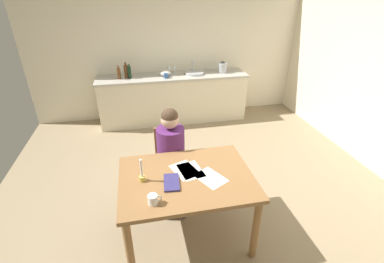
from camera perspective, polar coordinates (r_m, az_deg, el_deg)
ground_plane at (r=3.66m, az=1.51°, el=-12.43°), size 5.20×5.20×0.04m
wall_back at (r=5.46m, az=-4.76°, el=16.71°), size 5.20×0.12×2.60m
kitchen_counter at (r=5.35m, az=-3.90°, el=7.03°), size 2.79×0.64×0.90m
dining_table at (r=2.71m, az=-1.15°, el=-11.13°), size 1.27×0.94×0.74m
chair_at_table at (r=3.37m, az=-4.44°, el=-5.82°), size 0.41×0.41×0.87m
person_seated at (r=3.14m, az=-4.29°, el=-4.38°), size 0.33×0.60×1.19m
coffee_mug at (r=2.36m, az=-8.10°, el=-13.88°), size 0.12×0.08×0.09m
candlestick at (r=2.60m, az=-10.39°, el=-8.96°), size 0.06×0.06×0.24m
book_magazine at (r=2.57m, az=-4.30°, el=-10.55°), size 0.16×0.26×0.02m
paper_letter at (r=2.73m, az=-0.27°, el=-8.13°), size 0.26×0.33×0.00m
paper_bill at (r=2.73m, az=-1.51°, el=-8.05°), size 0.30×0.35×0.00m
paper_envelope at (r=2.64m, az=3.87°, el=-9.62°), size 0.33×0.36×0.00m
sink_unit at (r=5.27m, az=0.48°, el=12.18°), size 0.36×0.36×0.24m
bottle_oil at (r=5.10m, az=-15.03°, el=11.65°), size 0.06×0.06×0.24m
bottle_vinegar at (r=5.15m, az=-13.57°, el=12.14°), size 0.08×0.08×0.28m
bottle_wine_red at (r=5.11m, az=-12.91°, el=11.98°), size 0.06×0.06×0.25m
mixing_bowl at (r=5.18m, az=-5.62°, el=12.05°), size 0.21×0.21×0.10m
stovetop_kettle at (r=5.39m, az=6.39°, el=13.19°), size 0.18×0.18×0.22m
wine_glass_near_sink at (r=5.33m, az=-3.73°, el=13.25°), size 0.07×0.07×0.15m
wine_glass_by_kettle at (r=5.31m, az=-4.88°, el=13.17°), size 0.07×0.07×0.15m
teacup_on_counter at (r=5.03m, az=-5.43°, el=11.54°), size 0.12×0.08×0.09m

